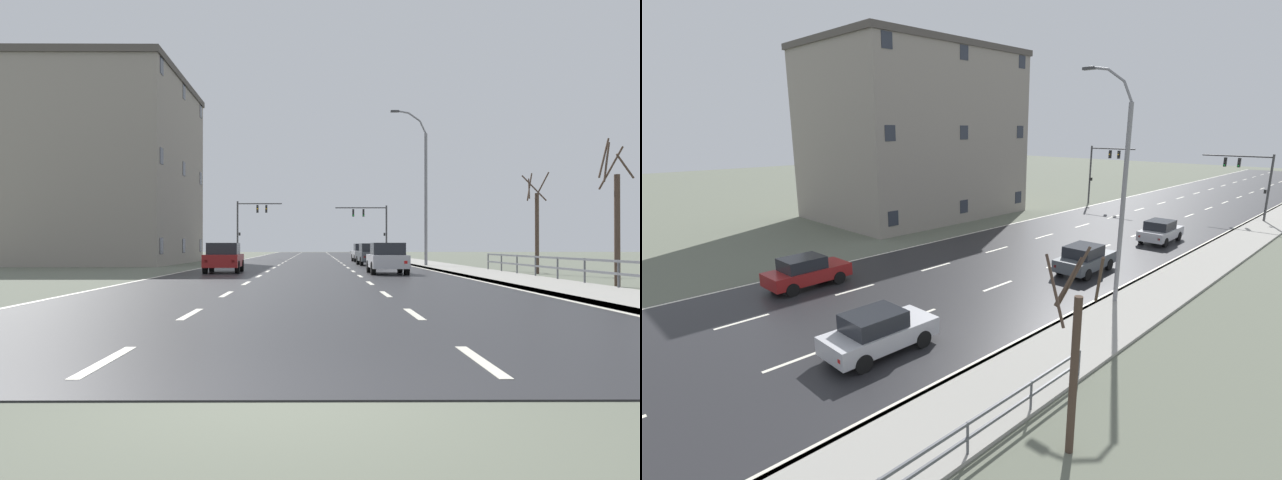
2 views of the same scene
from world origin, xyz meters
TOP-DOWN VIEW (x-y plane):
  - ground_plane at (0.00, 48.00)m, footprint 160.00×160.00m
  - road_asphalt_strip at (0.00, 60.00)m, footprint 14.00×120.00m
  - sidewalk_right at (8.43, 60.00)m, footprint 3.00×120.00m
  - street_lamp_midground at (7.45, 36.46)m, footprint 2.44×0.24m
  - traffic_signal_right at (6.47, 62.79)m, footprint 5.58×0.36m
  - traffic_signal_left at (-6.76, 61.31)m, footprint 4.73×0.36m
  - car_far_left at (-4.52, 27.60)m, footprint 1.94×4.15m
  - car_far_right at (4.42, 49.46)m, footprint 1.90×4.14m
  - car_distant at (3.86, 26.07)m, footprint 1.85×4.11m
  - car_near_right at (4.23, 39.53)m, footprint 1.95×4.16m
  - brick_building at (-16.39, 44.61)m, footprint 12.81×17.48m
  - bare_tree_mid at (11.45, 26.34)m, footprint 1.45×1.51m

SIDE VIEW (x-z plane):
  - ground_plane at x=0.00m, z-range -0.12..0.00m
  - road_asphalt_strip at x=0.00m, z-range 0.00..0.02m
  - sidewalk_right at x=8.43m, z-range 0.00..0.12m
  - car_far_left at x=-4.52m, z-range 0.02..1.59m
  - car_far_right at x=4.42m, z-range 0.02..1.59m
  - car_distant at x=3.86m, z-range 0.02..1.59m
  - car_near_right at x=4.23m, z-range 0.02..1.59m
  - bare_tree_mid at x=11.45m, z-range -0.17..4.99m
  - traffic_signal_right at x=6.47m, z-range 1.12..6.82m
  - traffic_signal_left at x=-6.76m, z-range 1.11..7.15m
  - street_lamp_midground at x=7.45m, z-range -0.11..10.33m
  - brick_building at x=-16.39m, z-range 0.01..14.63m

